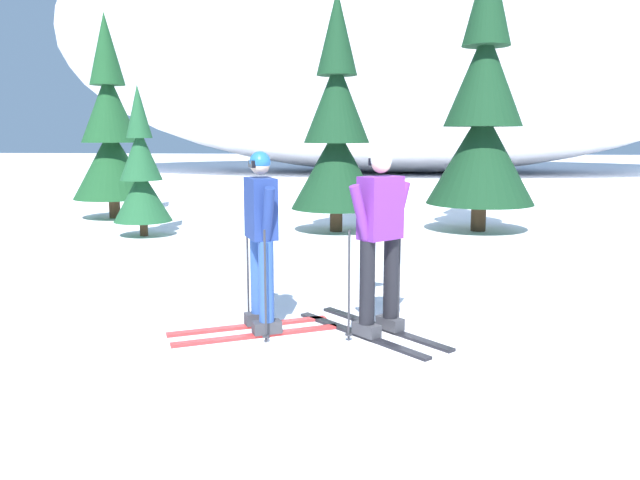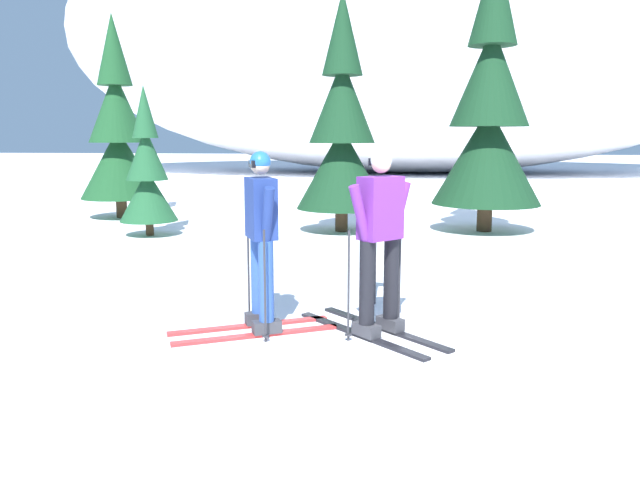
% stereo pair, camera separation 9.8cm
% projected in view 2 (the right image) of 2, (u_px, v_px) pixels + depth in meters
% --- Properties ---
extents(ground_plane, '(120.00, 120.00, 0.00)m').
position_uv_depth(ground_plane, '(494.00, 386.00, 4.87)').
color(ground_plane, white).
extents(skier_purple_jacket, '(1.57, 1.57, 1.84)m').
position_uv_depth(skier_purple_jacket, '(379.00, 240.00, 5.95)').
color(skier_purple_jacket, black).
rests_on(skier_purple_jacket, ground).
extents(skier_navy_jacket, '(1.70, 1.12, 1.81)m').
position_uv_depth(skier_navy_jacket, '(261.00, 239.00, 6.08)').
color(skier_navy_jacket, red).
rests_on(skier_navy_jacket, ground).
extents(pine_tree_far_left, '(1.84, 1.84, 4.75)m').
position_uv_depth(pine_tree_far_left, '(118.00, 134.00, 14.50)').
color(pine_tree_far_left, '#47301E').
rests_on(pine_tree_far_left, ground).
extents(pine_tree_center_left, '(1.13, 1.13, 2.92)m').
position_uv_depth(pine_tree_center_left, '(147.00, 174.00, 11.98)').
color(pine_tree_center_left, '#47301E').
rests_on(pine_tree_center_left, ground).
extents(pine_tree_center_right, '(1.85, 1.85, 4.79)m').
position_uv_depth(pine_tree_center_right, '(342.00, 133.00, 12.37)').
color(pine_tree_center_right, '#47301E').
rests_on(pine_tree_center_right, ground).
extents(pine_tree_far_right, '(2.19, 2.19, 5.66)m').
position_uv_depth(pine_tree_far_right, '(489.00, 115.00, 12.31)').
color(pine_tree_far_right, '#47301E').
rests_on(pine_tree_far_right, ground).
extents(snow_ridge_background, '(36.98, 18.10, 14.78)m').
position_uv_depth(snow_ridge_background, '(417.00, 28.00, 31.41)').
color(snow_ridge_background, white).
rests_on(snow_ridge_background, ground).
extents(trail_marker_post, '(0.28, 0.07, 1.36)m').
position_uv_depth(trail_marker_post, '(374.00, 239.00, 7.12)').
color(trail_marker_post, black).
rests_on(trail_marker_post, ground).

